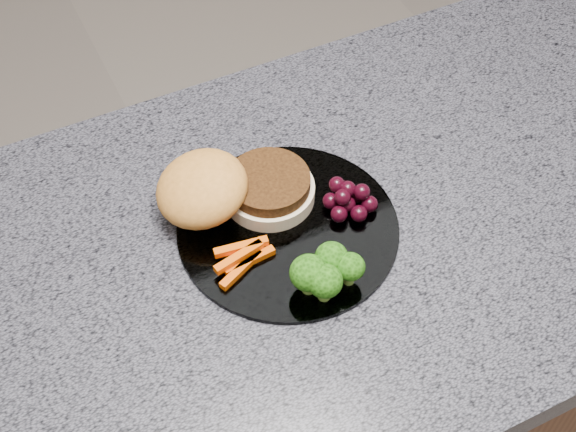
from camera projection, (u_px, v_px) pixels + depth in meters
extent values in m
cube|color=#52301C|center=(336.00, 396.00, 1.32)|extent=(1.20, 0.60, 0.86)
cube|color=#54545F|center=(354.00, 227.00, 0.97)|extent=(1.20, 0.60, 0.04)
cylinder|color=white|center=(288.00, 228.00, 0.94)|extent=(0.26, 0.26, 0.01)
cylinder|color=beige|center=(269.00, 192.00, 0.96)|extent=(0.12, 0.12, 0.02)
cylinder|color=#44250D|center=(269.00, 182.00, 0.94)|extent=(0.11, 0.11, 0.02)
ellipsoid|color=#C87F32|center=(202.00, 193.00, 0.93)|extent=(0.12, 0.12, 0.06)
cube|color=#E55003|center=(241.00, 255.00, 0.90)|extent=(0.06, 0.02, 0.01)
cube|color=#E55003|center=(249.00, 261.00, 0.90)|extent=(0.06, 0.01, 0.01)
cube|color=#E55003|center=(241.00, 269.00, 0.89)|extent=(0.06, 0.03, 0.01)
cube|color=#E55003|center=(241.00, 247.00, 0.90)|extent=(0.06, 0.02, 0.01)
cube|color=#E55003|center=(239.00, 257.00, 0.89)|extent=(0.06, 0.02, 0.01)
cylinder|color=olive|center=(309.00, 285.00, 0.87)|extent=(0.02, 0.02, 0.02)
ellipsoid|color=#113407|center=(309.00, 273.00, 0.86)|extent=(0.04, 0.04, 0.04)
cylinder|color=olive|center=(331.00, 269.00, 0.89)|extent=(0.01, 0.01, 0.02)
ellipsoid|color=#113407|center=(332.00, 258.00, 0.87)|extent=(0.04, 0.04, 0.03)
cylinder|color=olive|center=(324.00, 292.00, 0.87)|extent=(0.01, 0.01, 0.02)
ellipsoid|color=#113407|center=(325.00, 281.00, 0.85)|extent=(0.04, 0.04, 0.04)
cylinder|color=olive|center=(349.00, 277.00, 0.88)|extent=(0.01, 0.01, 0.02)
ellipsoid|color=#113407|center=(350.00, 267.00, 0.86)|extent=(0.03, 0.03, 0.03)
sphere|color=black|center=(347.00, 204.00, 0.94)|extent=(0.02, 0.02, 0.02)
sphere|color=black|center=(358.00, 195.00, 0.95)|extent=(0.02, 0.02, 0.02)
sphere|color=black|center=(343.00, 189.00, 0.96)|extent=(0.02, 0.02, 0.02)
sphere|color=black|center=(331.00, 201.00, 0.95)|extent=(0.02, 0.02, 0.02)
sphere|color=black|center=(339.00, 214.00, 0.93)|extent=(0.02, 0.02, 0.02)
sphere|color=black|center=(359.00, 214.00, 0.93)|extent=(0.02, 0.02, 0.02)
sphere|color=black|center=(369.00, 204.00, 0.94)|extent=(0.02, 0.02, 0.02)
sphere|color=black|center=(348.00, 189.00, 0.94)|extent=(0.02, 0.02, 0.02)
sphere|color=black|center=(342.00, 197.00, 0.93)|extent=(0.02, 0.02, 0.02)
sphere|color=black|center=(362.00, 192.00, 0.94)|extent=(0.02, 0.02, 0.02)
sphere|color=black|center=(337.00, 184.00, 0.94)|extent=(0.02, 0.02, 0.02)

